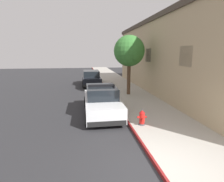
{
  "coord_description": "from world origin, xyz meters",
  "views": [
    {
      "loc": [
        -2.14,
        -4.68,
        3.4
      ],
      "look_at": [
        -0.33,
        6.99,
        1.0
      ],
      "focal_mm": 29.92,
      "sensor_mm": 36.0,
      "label": 1
    }
  ],
  "objects": [
    {
      "name": "parked_car_silver_ahead",
      "position": [
        -1.29,
        15.47,
        0.74
      ],
      "size": [
        1.94,
        4.84,
        1.56
      ],
      "color": "black",
      "rests_on": "ground"
    },
    {
      "name": "street_tree",
      "position": [
        1.46,
        9.82,
        3.55
      ],
      "size": [
        2.42,
        2.42,
        4.66
      ],
      "color": "brown",
      "rests_on": "sidewalk_pavement"
    },
    {
      "name": "police_cruiser",
      "position": [
        -1.16,
        5.53,
        0.74
      ],
      "size": [
        1.94,
        4.84,
        1.68
      ],
      "color": "white",
      "rests_on": "ground"
    },
    {
      "name": "storefront_building",
      "position": [
        6.98,
        10.63,
        3.12
      ],
      "size": [
        7.56,
        21.15,
        6.23
      ],
      "color": "tan",
      "rests_on": "ground"
    },
    {
      "name": "ground_plane",
      "position": [
        -4.34,
        10.0,
        -0.1
      ],
      "size": [
        33.27,
        60.0,
        0.2
      ],
      "primitive_type": "cube",
      "color": "#2B2B2D"
    },
    {
      "name": "curb_painted_edge",
      "position": [
        -0.04,
        10.0,
        0.07
      ],
      "size": [
        0.08,
        60.0,
        0.13
      ],
      "primitive_type": "cube",
      "color": "maroon",
      "rests_on": "ground"
    },
    {
      "name": "fire_hydrant",
      "position": [
        0.49,
        3.21,
        0.48
      ],
      "size": [
        0.44,
        0.4,
        0.76
      ],
      "color": "#4C4C51",
      "rests_on": "sidewalk_pavement"
    },
    {
      "name": "sidewalk_pavement",
      "position": [
        1.66,
        10.0,
        0.07
      ],
      "size": [
        3.32,
        60.0,
        0.13
      ],
      "primitive_type": "cube",
      "color": "#ADA89E",
      "rests_on": "ground"
    }
  ]
}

